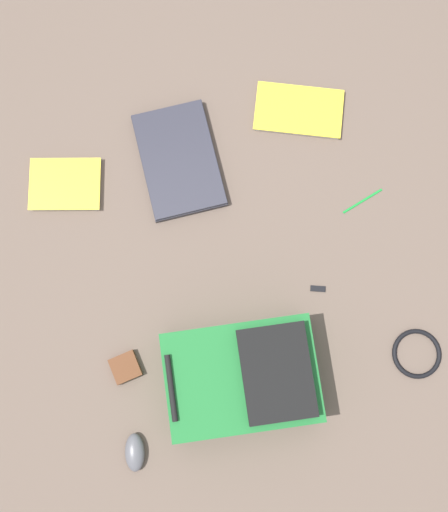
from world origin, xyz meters
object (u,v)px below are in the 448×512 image
computer_mouse (135,452)px  usb_stick (318,289)px  book_red (299,110)px  pen_black (363,201)px  cable_coil (417,354)px  book_comic (65,185)px  earbud_pouch (125,367)px  backpack (244,377)px  laptop (179,160)px

computer_mouse → usb_stick: (0.34, -0.63, -0.02)m
book_red → pen_black: size_ratio=2.19×
pen_black → cable_coil: bearing=-175.9°
book_comic → computer_mouse: computer_mouse is taller
earbud_pouch → usb_stick: size_ratio=1.73×
computer_mouse → backpack: bearing=30.7°
backpack → computer_mouse: backpack is taller
backpack → pen_black: size_ratio=3.12×
book_red → laptop: bearing=101.1°
book_red → usb_stick: size_ratio=6.91×
pen_black → earbud_pouch: 0.88m
backpack → computer_mouse: size_ratio=4.20×
book_red → computer_mouse: (-0.91, 0.71, 0.01)m
book_comic → usb_stick: size_ratio=5.50×
backpack → book_comic: backpack is taller
book_red → computer_mouse: size_ratio=2.95×
backpack → earbud_pouch: backpack is taller
computer_mouse → usb_stick: computer_mouse is taller
backpack → cable_coil: bearing=-95.6°
laptop → cable_coil: laptop is taller
laptop → book_comic: laptop is taller
book_comic → pen_black: size_ratio=1.75×
backpack → laptop: size_ratio=1.26×
backpack → computer_mouse: 0.39m
pen_black → usb_stick: size_ratio=3.15×
backpack → usb_stick: 0.35m
computer_mouse → earbud_pouch: computer_mouse is taller
laptop → usb_stick: 0.59m
backpack → laptop: (0.69, 0.05, -0.06)m
book_comic → book_red: size_ratio=0.80×
book_red → book_comic: bearing=95.7°
book_red → usb_stick: (-0.57, 0.08, -0.00)m
book_comic → earbud_pouch: size_ratio=3.18×
cable_coil → earbud_pouch: 0.87m
backpack → book_comic: size_ratio=1.79×
backpack → laptop: 0.69m
backpack → computer_mouse: (-0.14, 0.35, -0.06)m
backpack → cable_coil: (-0.05, -0.52, -0.07)m
computer_mouse → pen_black: 1.02m
book_comic → pen_black: bearing=-105.9°
cable_coil → pen_black: size_ratio=1.03×
book_red → cable_coil: size_ratio=2.14×
book_red → cable_coil: book_red is taller
book_comic → usb_stick: bearing=-125.4°
book_comic → computer_mouse: 0.84m
laptop → book_comic: (0.00, 0.36, -0.01)m
computer_mouse → usb_stick: bearing=37.5°
book_red → earbud_pouch: earbud_pouch is taller
book_comic → usb_stick: (-0.49, -0.69, -0.01)m
laptop → book_comic: bearing=89.6°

